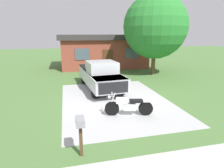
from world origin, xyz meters
The scene contains 7 objects.
ground_plane centered at (0.00, 0.00, 0.00)m, with size 80.00×80.00×0.00m, color #4D733A.
driveway_pad centered at (0.00, 0.00, 0.00)m, with size 5.81×8.12×0.01m, color #AFAFAF.
motorcycle centered at (0.08, -2.07, 0.47)m, with size 2.18×0.85×1.09m.
pickup_truck centered at (-0.38, 2.71, 0.95)m, with size 2.47×5.77×1.90m.
mailbox centered at (-2.29, -4.63, 0.98)m, with size 0.26×0.48×1.26m.
shade_tree centered at (5.16, 6.22, 4.21)m, with size 5.55×5.55×6.99m.
neighbor_house centered at (1.52, 11.46, 1.79)m, with size 9.60×5.60×3.50m.
Camera 1 is at (-2.60, -9.98, 3.69)m, focal length 31.13 mm.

